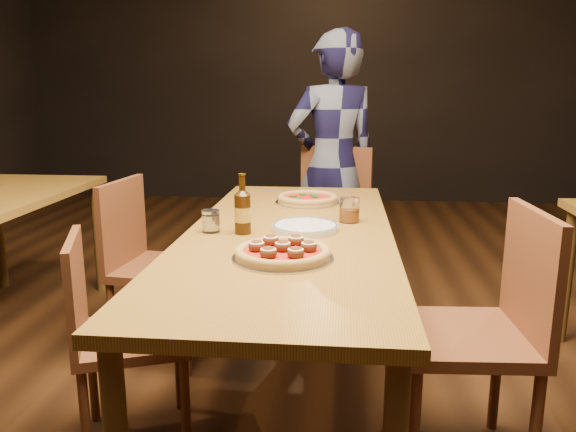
# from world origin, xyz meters

# --- Properties ---
(ground) EXTENTS (9.00, 9.00, 0.00)m
(ground) POSITION_xyz_m (0.00, 0.00, 0.00)
(ground) COLOR black
(table_main) EXTENTS (0.80, 2.00, 0.75)m
(table_main) POSITION_xyz_m (0.00, 0.00, 0.68)
(table_main) COLOR brown
(table_main) RESTS_ON ground
(chair_main_nw) EXTENTS (0.50, 0.50, 0.83)m
(chair_main_nw) POSITION_xyz_m (-0.54, -0.30, 0.42)
(chair_main_nw) COLOR #5A3017
(chair_main_nw) RESTS_ON ground
(chair_main_sw) EXTENTS (0.47, 0.47, 0.91)m
(chair_main_sw) POSITION_xyz_m (-0.65, 0.39, 0.46)
(chair_main_sw) COLOR #5A3017
(chair_main_sw) RESTS_ON ground
(chair_main_e) EXTENTS (0.47, 0.47, 0.95)m
(chair_main_e) POSITION_xyz_m (0.63, -0.30, 0.48)
(chair_main_e) COLOR #5A3017
(chair_main_e) RESTS_ON ground
(chair_end) EXTENTS (0.55, 0.55, 0.98)m
(chair_end) POSITION_xyz_m (0.11, 1.22, 0.49)
(chair_end) COLOR #5A3017
(chair_end) RESTS_ON ground
(pizza_meatball) EXTENTS (0.33, 0.33, 0.06)m
(pizza_meatball) POSITION_xyz_m (0.01, -0.37, 0.77)
(pizza_meatball) COLOR #B7B7BF
(pizza_meatball) RESTS_ON table_main
(pizza_margherita) EXTENTS (0.31, 0.31, 0.04)m
(pizza_margherita) POSITION_xyz_m (0.04, 0.56, 0.77)
(pizza_margherita) COLOR #B7B7BF
(pizza_margherita) RESTS_ON table_main
(plate_stack) EXTENTS (0.26, 0.26, 0.02)m
(plate_stack) POSITION_xyz_m (0.06, 0.01, 0.76)
(plate_stack) COLOR white
(plate_stack) RESTS_ON table_main
(beer_bottle) EXTENTS (0.06, 0.06, 0.23)m
(beer_bottle) POSITION_xyz_m (-0.17, -0.06, 0.83)
(beer_bottle) COLOR black
(beer_bottle) RESTS_ON table_main
(water_glass) EXTENTS (0.07, 0.07, 0.09)m
(water_glass) POSITION_xyz_m (-0.30, -0.05, 0.79)
(water_glass) COLOR white
(water_glass) RESTS_ON table_main
(amber_glass) EXTENTS (0.08, 0.08, 0.10)m
(amber_glass) POSITION_xyz_m (0.24, 0.17, 0.80)
(amber_glass) COLOR #A85413
(amber_glass) RESTS_ON table_main
(diner) EXTENTS (0.71, 0.60, 1.64)m
(diner) POSITION_xyz_m (0.14, 1.39, 0.82)
(diner) COLOR black
(diner) RESTS_ON ground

